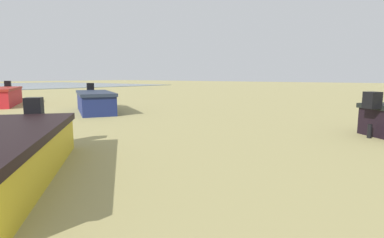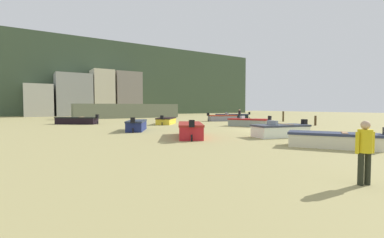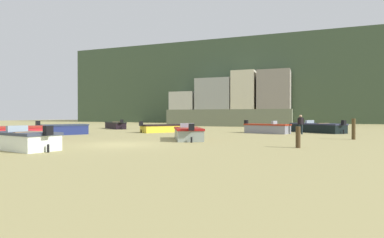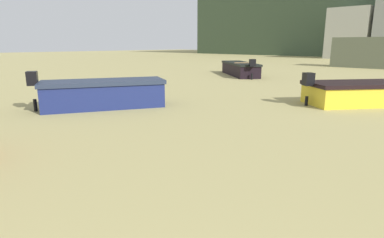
% 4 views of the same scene
% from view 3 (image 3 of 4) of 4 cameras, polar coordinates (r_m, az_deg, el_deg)
% --- Properties ---
extents(ground_plane, '(160.00, 160.00, 0.00)m').
position_cam_3_polar(ground_plane, '(17.06, -13.28, -4.60)').
color(ground_plane, tan).
extents(headland_hill, '(90.00, 32.00, 17.97)m').
position_cam_3_polar(headland_hill, '(81.08, 13.41, 5.87)').
color(headland_hill, '#3B4D36').
rests_on(headland_hill, ground).
extents(harbor_pier, '(18.20, 2.40, 2.45)m').
position_cam_3_polar(harbor_pier, '(45.48, 6.39, 0.21)').
color(harbor_pier, '#676E57').
rests_on(harbor_pier, ground).
extents(townhouse_left, '(5.13, 5.60, 6.45)m').
position_cam_3_polar(townhouse_left, '(65.49, -1.25, 2.09)').
color(townhouse_left, beige).
rests_on(townhouse_left, ground).
extents(townhouse_centre_right, '(7.09, 5.43, 8.97)m').
position_cam_3_polar(townhouse_centre_right, '(63.36, 4.26, 3.28)').
color(townhouse_centre_right, '#9A9D98').
rests_on(townhouse_centre_right, ground).
extents(townhouse_right, '(4.45, 5.23, 10.18)m').
position_cam_3_polar(townhouse_right, '(61.94, 9.59, 3.89)').
color(townhouse_right, beige).
rests_on(townhouse_right, ground).
extents(townhouse_far_right, '(5.97, 5.39, 10.08)m').
position_cam_3_polar(townhouse_far_right, '(61.25, 14.82, 3.87)').
color(townhouse_far_right, gray).
rests_on(townhouse_far_right, ground).
extents(boat_yellow_0, '(3.76, 4.13, 1.05)m').
position_cam_3_polar(boat_yellow_0, '(29.05, -5.43, -1.70)').
color(boat_yellow_0, yellow).
rests_on(boat_yellow_0, ground).
extents(boat_white_1, '(3.96, 2.42, 1.13)m').
position_cam_3_polar(boat_white_1, '(16.07, -28.39, -3.48)').
color(boat_white_1, white).
rests_on(boat_white_1, ground).
extents(boat_navy_2, '(2.90, 3.84, 1.17)m').
position_cam_3_polar(boat_navy_2, '(27.13, -22.45, -1.78)').
color(boat_navy_2, navy).
rests_on(boat_navy_2, ground).
extents(boat_grey_3, '(3.19, 4.25, 1.09)m').
position_cam_3_polar(boat_grey_3, '(19.93, -0.71, -2.68)').
color(boat_grey_3, gray).
rests_on(boat_grey_3, ground).
extents(boat_red_4, '(3.46, 4.54, 1.22)m').
position_cam_3_polar(boat_red_4, '(21.88, -30.95, -2.32)').
color(boat_red_4, red).
rests_on(boat_red_4, ground).
extents(boat_black_5, '(4.44, 4.00, 1.12)m').
position_cam_3_polar(boat_black_5, '(37.89, -13.88, -1.12)').
color(boat_black_5, black).
rests_on(boat_black_5, ground).
extents(boat_black_6, '(4.94, 4.62, 1.17)m').
position_cam_3_polar(boat_black_6, '(30.66, 22.00, -1.50)').
color(boat_black_6, black).
rests_on(boat_black_6, ground).
extents(boat_grey_7, '(4.19, 2.59, 1.14)m').
position_cam_3_polar(boat_grey_7, '(27.96, 13.59, -1.70)').
color(boat_grey_7, gray).
rests_on(boat_grey_7, ground).
extents(mooring_post_near_water, '(0.23, 0.23, 1.03)m').
position_cam_3_polar(mooring_post_near_water, '(15.78, 18.87, -3.18)').
color(mooring_post_near_water, '#42311D').
rests_on(mooring_post_near_water, ground).
extents(mooring_post_mid_beach, '(0.23, 0.23, 1.36)m').
position_cam_3_polar(mooring_post_mid_beach, '(22.70, 27.50, -1.64)').
color(mooring_post_mid_beach, '#45361D').
rests_on(mooring_post_mid_beach, ground).
extents(beach_walker_distant, '(0.53, 0.44, 1.62)m').
position_cam_3_polar(beach_walker_distant, '(27.37, 19.30, -0.66)').
color(beach_walker_distant, '#1B272D').
rests_on(beach_walker_distant, ground).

